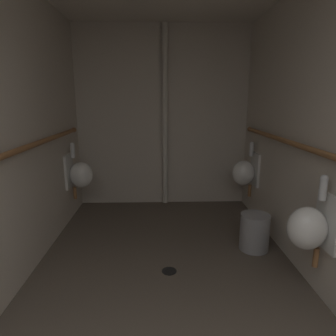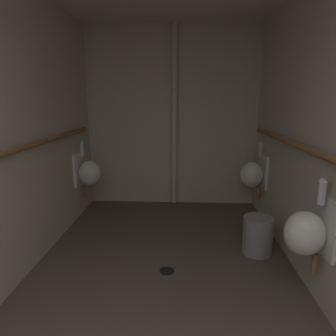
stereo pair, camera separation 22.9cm
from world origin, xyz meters
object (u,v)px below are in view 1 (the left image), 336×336
object	(u,v)px
urinal_right_far	(245,172)
floor_drain	(169,271)
urinal_left_mid	(80,174)
urinal_right_mid	(310,227)
standpipe_back_wall	(165,118)
waste_bin	(254,232)

from	to	relation	value
urinal_right_far	floor_drain	bearing A→B (deg)	-128.56
urinal_left_mid	floor_drain	world-z (taller)	urinal_left_mid
urinal_right_mid	standpipe_back_wall	size ratio (longest dim) A/B	0.30
urinal_right_far	standpipe_back_wall	world-z (taller)	standpipe_back_wall
urinal_right_mid	urinal_left_mid	bearing A→B (deg)	142.08
urinal_right_mid	standpipe_back_wall	bearing A→B (deg)	115.52
urinal_left_mid	waste_bin	world-z (taller)	urinal_left_mid
urinal_right_mid	floor_drain	distance (m)	1.30
urinal_left_mid	standpipe_back_wall	world-z (taller)	standpipe_back_wall
standpipe_back_wall	waste_bin	size ratio (longest dim) A/B	6.51
floor_drain	waste_bin	xyz separation A→B (m)	(0.92, 0.40, 0.19)
urinal_right_far	urinal_left_mid	bearing A→B (deg)	-179.28
urinal_right_far	standpipe_back_wall	distance (m)	1.36
floor_drain	standpipe_back_wall	bearing A→B (deg)	89.86
floor_drain	waste_bin	distance (m)	1.02
floor_drain	waste_bin	world-z (taller)	waste_bin
urinal_right_far	urinal_right_mid	bearing A→B (deg)	-90.00
standpipe_back_wall	floor_drain	distance (m)	2.24
floor_drain	waste_bin	bearing A→B (deg)	23.35
urinal_right_far	floor_drain	distance (m)	1.82
urinal_right_mid	floor_drain	xyz separation A→B (m)	(-1.07, 0.40, -0.61)
urinal_right_mid	waste_bin	size ratio (longest dim) A/B	1.92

